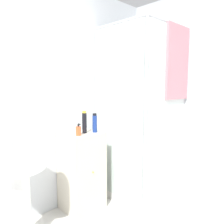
% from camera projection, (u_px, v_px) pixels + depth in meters
% --- Properties ---
extents(wall_back, '(6.40, 0.06, 2.50)m').
position_uv_depth(wall_back, '(25.00, 99.00, 2.16)').
color(wall_back, silver).
rests_on(wall_back, ground_plane).
extents(shower_enclosure, '(0.80, 0.83, 2.08)m').
position_uv_depth(shower_enclosure, '(143.00, 145.00, 2.71)').
color(shower_enclosure, white).
rests_on(shower_enclosure, ground_plane).
extents(vanity_cabinet, '(0.41, 0.41, 0.87)m').
position_uv_depth(vanity_cabinet, '(82.00, 171.00, 2.44)').
color(vanity_cabinet, beige).
rests_on(vanity_cabinet, ground_plane).
extents(sink, '(0.44, 0.44, 0.97)m').
position_uv_depth(sink, '(20.00, 178.00, 1.86)').
color(sink, white).
rests_on(sink, ground_plane).
extents(soap_dispenser, '(0.05, 0.06, 0.13)m').
position_uv_depth(soap_dispenser, '(78.00, 131.00, 2.25)').
color(soap_dispenser, '#E5562D').
rests_on(soap_dispenser, vanity_cabinet).
extents(shampoo_bottle_tall_black, '(0.05, 0.05, 0.24)m').
position_uv_depth(shampoo_bottle_tall_black, '(84.00, 122.00, 2.36)').
color(shampoo_bottle_tall_black, black).
rests_on(shampoo_bottle_tall_black, vanity_cabinet).
extents(shampoo_bottle_blue, '(0.05, 0.05, 0.21)m').
position_uv_depth(shampoo_bottle_blue, '(95.00, 123.00, 2.41)').
color(shampoo_bottle_blue, navy).
rests_on(shampoo_bottle_blue, vanity_cabinet).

